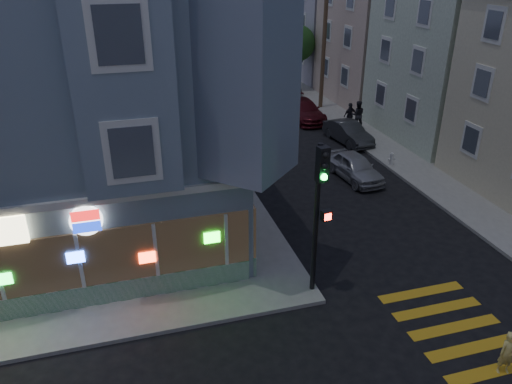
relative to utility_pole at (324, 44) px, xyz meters
name	(u,v)px	position (x,y,z in m)	size (l,w,h in m)	color
ground	(258,364)	(-12.00, -24.00, -4.80)	(120.00, 120.00, 0.00)	black
sidewalk_ne	(452,100)	(11.00, -1.00, -4.72)	(24.00, 42.00, 0.15)	gray
corner_building	(39,91)	(-18.00, -13.02, 1.02)	(14.60, 14.60, 11.40)	slate
row_house_b	(487,50)	(7.50, -8.00, 0.60)	(12.00, 8.60, 10.50)	#A0B099
row_house_c	(407,40)	(7.50, 1.00, -0.15)	(12.00, 8.60, 9.00)	tan
row_house_d	(356,17)	(7.50, 10.00, 0.60)	(12.00, 8.60, 10.50)	#A29DAD
utility_pole	(324,44)	(0.00, 0.00, 0.00)	(2.20, 0.30, 9.00)	#4C3826
street_tree_near	(297,43)	(0.20, 6.00, -0.86)	(3.00, 3.00, 5.30)	#4C3826
street_tree_far	(269,30)	(0.20, 14.00, -0.86)	(3.00, 3.00, 5.30)	#4C3826
running_child	(508,353)	(-5.34, -26.24, -4.10)	(0.51, 0.33, 1.39)	#E5D475
pedestrian_a	(358,115)	(0.29, -5.55, -3.70)	(0.92, 0.72, 1.89)	black
pedestrian_b	(350,115)	(-0.10, -5.23, -3.80)	(0.99, 0.41, 1.70)	black
parked_car_a	(355,167)	(-3.40, -12.72, -4.12)	(1.61, 3.99, 1.36)	#A9ABB1
parked_car_b	(348,133)	(-1.30, -7.52, -4.14)	(1.39, 4.00, 1.32)	#35373A
parked_car_c	(304,110)	(-2.29, -2.32, -4.08)	(2.01, 4.94, 1.43)	#52121A
parked_car_d	(283,86)	(-1.30, 5.11, -4.20)	(1.99, 4.31, 1.20)	#8F9498
traffic_signal	(320,197)	(-9.18, -21.37, -0.97)	(0.65, 0.61, 5.43)	black
fire_hydrant	(392,158)	(-0.70, -11.83, -4.27)	(0.41, 0.24, 0.71)	silver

